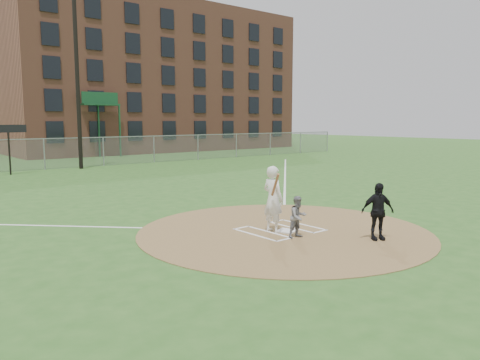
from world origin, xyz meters
TOP-DOWN VIEW (x-y plane):
  - ground at (0.00, 0.00)m, footprint 140.00×140.00m
  - dirt_circle at (0.00, 0.00)m, footprint 8.40×8.40m
  - home_plate at (-0.01, -0.12)m, footprint 0.64×0.64m
  - foul_line_first at (9.00, 9.00)m, footprint 17.04×17.04m
  - catcher at (-0.26, -0.80)m, footprint 0.58×0.47m
  - umpire at (1.21, -2.30)m, footprint 0.97×0.78m
  - batters_boxes at (0.00, 0.15)m, footprint 2.08×1.88m
  - batter_at_plate at (-0.34, 0.10)m, footprint 0.71×1.04m
  - outfield_fence at (0.00, 22.00)m, footprint 56.08×0.08m
  - brick_warehouse at (16.00, 37.96)m, footprint 30.00×17.17m
  - light_pole at (2.00, 21.00)m, footprint 1.20×0.30m
  - scoreboard_sign at (-2.50, 20.20)m, footprint 2.00×0.10m

SIDE VIEW (x-z plane):
  - ground at x=0.00m, z-range 0.00..0.00m
  - foul_line_first at x=9.00m, z-range 0.00..0.01m
  - dirt_circle at x=0.00m, z-range 0.00..0.02m
  - batters_boxes at x=0.00m, z-range 0.02..0.03m
  - home_plate at x=-0.01m, z-range 0.02..0.05m
  - catcher at x=-0.26m, z-range 0.02..1.16m
  - umpire at x=1.21m, z-range 0.02..1.55m
  - batter_at_plate at x=-0.34m, z-range 0.02..1.92m
  - outfield_fence at x=0.00m, z-range 0.00..2.03m
  - scoreboard_sign at x=-2.50m, z-range 0.92..3.85m
  - light_pole at x=2.00m, z-range 0.50..12.72m
  - brick_warehouse at x=16.00m, z-range 0.00..15.00m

